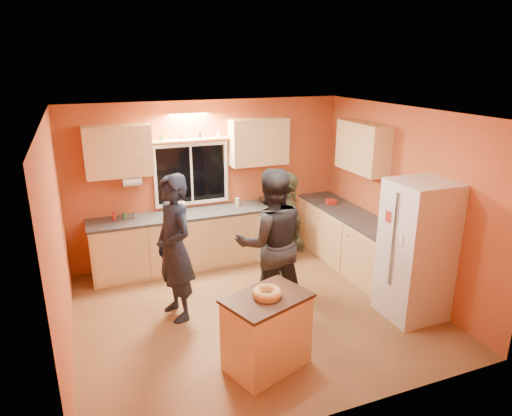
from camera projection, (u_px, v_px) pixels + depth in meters
name	position (u px, v px, depth m)	size (l,w,h in m)	color
ground	(254.00, 311.00, 6.07)	(4.50, 4.50, 0.00)	brown
room_shell	(251.00, 186.00, 5.97)	(4.54, 4.04, 2.61)	#C75933
back_counter	(217.00, 236.00, 7.44)	(4.23, 0.62, 0.90)	tan
right_counter	(359.00, 246.00, 7.05)	(0.62, 1.84, 0.90)	tan
refrigerator	(416.00, 250.00, 5.74)	(0.72, 0.70, 1.80)	silver
island	(267.00, 331.00, 4.86)	(1.02, 0.85, 0.84)	tan
bundt_pastry	(267.00, 293.00, 4.72)	(0.31, 0.31, 0.09)	tan
person_left	(174.00, 248.00, 5.69)	(0.69, 0.45, 1.89)	black
person_center	(271.00, 243.00, 5.81)	(0.94, 0.73, 1.94)	black
person_right	(286.00, 235.00, 6.28)	(1.04, 0.43, 1.77)	#313522
mixing_bowl	(269.00, 200.00, 7.66)	(0.33, 0.33, 0.08)	#321A10
utensil_crock	(181.00, 207.00, 7.14)	(0.14, 0.14, 0.17)	beige
potted_plant	(400.00, 226.00, 6.18)	(0.24, 0.21, 0.27)	gray
red_box	(331.00, 202.00, 7.59)	(0.16, 0.12, 0.07)	#B4251B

